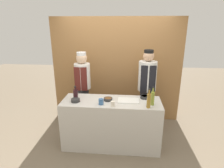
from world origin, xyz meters
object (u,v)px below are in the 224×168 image
bottle_wine (76,94)px  bottle_oil (153,98)px  sauce_bowl_brown (108,99)px  chef_right (147,88)px  sauce_bowl_orange (145,97)px  cup_blue (101,102)px  chef_left (83,87)px  bottle_vinegar (149,100)px  cup_cream (113,104)px  sauce_bowl_red (75,100)px  cutting_board (128,101)px

bottle_wine → bottle_oil: size_ratio=0.74×
sauce_bowl_brown → bottle_wine: 0.61m
bottle_oil → chef_right: (-0.03, 0.77, -0.09)m
sauce_bowl_brown → chef_right: chef_right is taller
sauce_bowl_orange → cup_blue: cup_blue is taller
sauce_bowl_brown → chef_left: 0.90m
sauce_bowl_brown → cup_blue: bearing=-119.3°
sauce_bowl_brown → chef_left: chef_left is taller
sauce_bowl_orange → chef_right: 0.49m
bottle_wine → bottle_vinegar: size_ratio=0.72×
cup_cream → sauce_bowl_orange: bearing=36.4°
bottle_vinegar → chef_right: chef_right is taller
sauce_bowl_orange → cup_cream: (-0.56, -0.41, 0.02)m
sauce_bowl_red → bottle_oil: size_ratio=0.48×
bottle_wine → chef_left: chef_left is taller
bottle_wine → chef_left: (-0.01, 0.62, -0.08)m
sauce_bowl_brown → bottle_oil: bearing=-9.1°
sauce_bowl_red → bottle_wine: bearing=103.4°
cup_blue → cup_cream: cup_blue is taller
sauce_bowl_red → bottle_wine: bottle_wine is taller
sauce_bowl_red → sauce_bowl_orange: (1.24, 0.28, -0.00)m
sauce_bowl_brown → bottle_vinegar: bearing=-19.1°
bottle_oil → chef_right: 0.78m
cutting_board → sauce_bowl_brown: bearing=-179.5°
bottle_wine → bottle_vinegar: bottle_vinegar is taller
sauce_bowl_brown → bottle_vinegar: 0.75m
sauce_bowl_brown → sauce_bowl_orange: (0.67, 0.17, 0.00)m
bottle_oil → chef_right: bearing=92.3°
cup_cream → chef_right: (0.64, 0.90, -0.01)m
sauce_bowl_brown → cutting_board: bearing=0.5°
bottle_wine → chef_left: bearing=91.4°
sauce_bowl_brown → bottle_vinegar: (0.70, -0.24, 0.11)m
chef_left → bottle_wine: bearing=-88.6°
cutting_board → sauce_bowl_orange: bearing=28.5°
sauce_bowl_brown → chef_right: (0.75, 0.65, 0.01)m
sauce_bowl_red → chef_left: bearing=93.7°
sauce_bowl_brown → chef_right: size_ratio=0.09×
bottle_wine → cup_cream: size_ratio=2.63×
sauce_bowl_red → cutting_board: sauce_bowl_red is taller
sauce_bowl_brown → cup_cream: cup_cream is taller
sauce_bowl_brown → bottle_oil: 0.79m
cup_cream → chef_right: chef_right is taller
sauce_bowl_orange → chef_left: size_ratio=0.10×
cup_blue → chef_left: (-0.52, 0.83, -0.03)m
sauce_bowl_red → cup_cream: size_ratio=1.69×
bottle_oil → bottle_vinegar: bearing=-122.8°
sauce_bowl_red → bottle_oil: bearing=-0.5°
sauce_bowl_brown → bottle_wine: bearing=177.2°
sauce_bowl_brown → cutting_board: size_ratio=0.42×
cup_blue → bottle_vinegar: bearing=-4.3°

